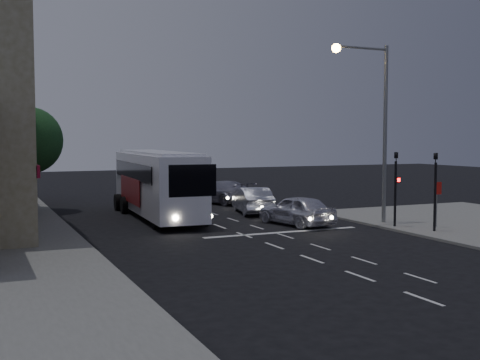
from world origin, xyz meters
name	(u,v)px	position (x,y,z in m)	size (l,w,h in m)	color
ground	(264,242)	(0.00, 0.00, 0.00)	(120.00, 120.00, 0.00)	black
road_markings	(257,229)	(1.29, 3.31, 0.00)	(8.00, 30.55, 0.01)	silver
tour_bus	(157,182)	(-1.93, 9.62, 2.01)	(3.19, 12.21, 3.71)	white
car_suv	(296,210)	(3.75, 3.80, 0.78)	(1.83, 4.55, 1.55)	silver
car_sedan_a	(252,200)	(3.76, 9.08, 0.78)	(1.65, 4.73, 1.56)	silver
car_sedan_b	(219,192)	(4.04, 14.97, 0.78)	(2.19, 5.39, 1.57)	#9897A8
traffic_signal_main	(396,180)	(7.60, 0.78, 2.42)	(0.25, 0.35, 4.10)	black
traffic_signal_side	(435,182)	(8.30, -1.20, 2.42)	(0.18, 0.15, 4.10)	black
regulatory_sign	(437,197)	(9.30, -0.24, 1.60)	(0.45, 0.12, 2.20)	slate
streetlight	(375,113)	(7.34, 2.20, 5.73)	(3.32, 0.44, 9.00)	slate
street_tree	(29,137)	(-8.21, 15.02, 4.50)	(4.00, 4.00, 6.20)	black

